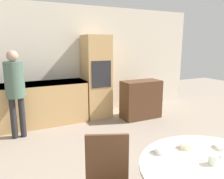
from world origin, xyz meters
The scene contains 10 objects.
wall_back centered at (0.00, 5.12, 1.30)m, with size 7.05×0.05×2.60m.
kitchen_counter centered at (-1.19, 4.77, 0.47)m, with size 2.98×0.60×0.92m.
oven_unit centered at (0.63, 4.78, 0.96)m, with size 0.58×0.59×1.92m.
sideboard centered at (1.51, 4.20, 0.44)m, with size 0.91×0.45×0.89m.
person_standing centered at (-1.15, 4.27, 1.00)m, with size 0.34×0.34×1.61m.
cup centered at (0.21, 1.18, 0.77)m, with size 0.08×0.08×0.08m.
bowl_near centered at (-0.05, 1.53, 0.76)m, with size 0.12×0.12×0.05m.
bowl_centre centered at (0.22, 1.49, 0.76)m, with size 0.13×0.13×0.05m.
bowl_far centered at (0.55, 1.33, 0.75)m, with size 0.17×0.17×0.04m.
salt_shaker centered at (0.38, 1.22, 0.78)m, with size 0.03×0.03×0.09m.
Camera 1 is at (-1.28, 0.06, 1.72)m, focal length 35.00 mm.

